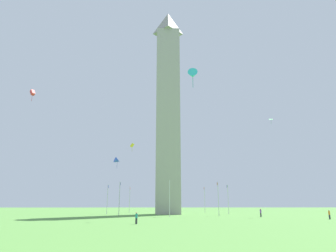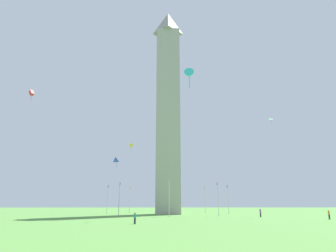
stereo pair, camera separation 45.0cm
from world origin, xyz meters
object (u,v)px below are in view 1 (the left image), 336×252
Objects in this scene: person_purple_shirt at (261,213)px; kite_yellow_box at (132,145)px; flagpole_n at (167,199)px; person_teal_shirt at (136,218)px; obelisk_monument at (168,105)px; flagpole_sw at (218,197)px; person_orange_shirt at (329,214)px; kite_red_box at (33,93)px; flagpole_se at (119,197)px; flagpole_w at (228,198)px; flagpole_ne at (130,198)px; flagpole_nw at (205,198)px; flagpole_s at (170,196)px; flagpole_e at (107,198)px; kite_green_diamond at (271,120)px; kite_cyan_delta at (193,75)px; kite_blue_delta at (117,161)px.

kite_yellow_box is (-12.41, 26.32, 12.06)m from person_purple_shirt.
person_teal_shirt is (-55.08, 5.24, -3.44)m from flagpole_n.
flagpole_sw is (-11.38, -11.45, -26.07)m from obelisk_monument.
person_orange_shirt is (-9.33, -9.60, -0.02)m from person_purple_shirt.
flagpole_sw is 4.05× the size of kite_red_box.
flagpole_se is at bearing 9.41° from person_teal_shirt.
flagpole_ne is at bearing 67.50° from flagpole_w.
person_purple_shirt is at bearing -100.64° from flagpole_se.
flagpole_nw reaches higher than person_orange_shirt.
flagpole_w is 17.82m from person_purple_shirt.
flagpole_n and flagpole_sw have the same top height.
obelisk_monument is at bearing -0.00° from flagpole_s.
flagpole_e and flagpole_se have the same top height.
flagpole_w and flagpole_nw have the same top height.
kite_yellow_box is at bearing 7.76° from person_teal_shirt.
flagpole_s is at bearing 180.00° from obelisk_monument.
person_purple_shirt is at bearing -150.02° from flagpole_n.
kite_green_diamond reaches higher than person_orange_shirt.
person_orange_shirt is (-26.55, -12.69, -3.41)m from flagpole_w.
flagpole_n is 1.00× the size of flagpole_ne.
flagpole_e is at bearing 90.00° from flagpole_w.
flagpole_n is 4.40× the size of kite_cyan_delta.
person_purple_shirt is at bearing -169.85° from flagpole_w.
flagpole_nw is at bearing -21.68° from person_teal_shirt.
flagpole_n is 4.74× the size of person_teal_shirt.
flagpole_n is 5.43× the size of kite_green_diamond.
flagpole_sw is at bearing 157.50° from flagpole_w.
kite_green_diamond is at bearing -142.12° from flagpole_w.
flagpole_e is 4.74× the size of person_teal_shirt.
flagpole_ne is 12.39m from flagpole_e.
flagpole_n is at bearing -21.93° from kite_blue_delta.
flagpole_sw is 4.40× the size of kite_cyan_delta.
flagpole_e is 4.40× the size of kite_cyan_delta.
flagpole_w is 32.31m from kite_blue_delta.
kite_yellow_box reaches higher than person_teal_shirt.
flagpole_e is at bearing 13.65° from person_purple_shirt.
kite_blue_delta is at bearing 165.72° from flagpole_se.
person_teal_shirt is 25.38m from kite_red_box.
flagpole_se is 5.43× the size of kite_green_diamond.
flagpole_se is at bearing 157.50° from flagpole_n.
flagpole_n is at bearing -22.50° from flagpole_se.
flagpole_sw reaches higher than person_orange_shirt.
flagpole_e and flagpole_s have the same top height.
flagpole_sw is at bearing -135.00° from flagpole_ne.
flagpole_se is 4.05× the size of kite_red_box.
person_purple_shirt is 33.50m from kite_blue_delta.
flagpole_e is 4.58× the size of person_orange_shirt.
kite_blue_delta is (-25.04, 23.44, 8.07)m from flagpole_nw.
kite_blue_delta is 38.80m from kite_green_diamond.
flagpole_ne is 32.38m from flagpole_sw.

